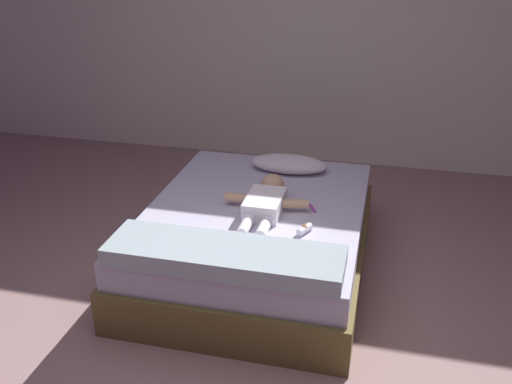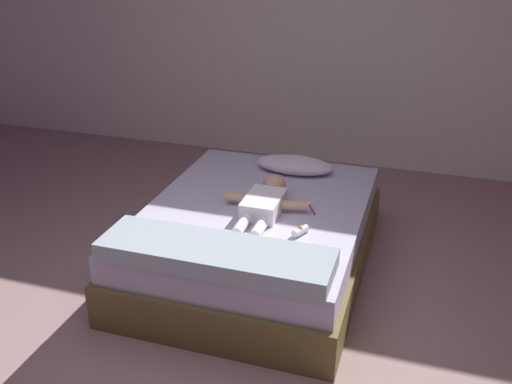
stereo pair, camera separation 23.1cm
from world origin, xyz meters
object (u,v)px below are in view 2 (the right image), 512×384
bed (256,238)px  toothbrush (311,208)px  pillow (294,165)px  baby (265,201)px  baby_bottle (300,231)px

bed → toothbrush: toothbrush is taller
pillow → toothbrush: pillow is taller
baby → baby_bottle: size_ratio=5.72×
baby → baby_bottle: (0.28, -0.24, -0.03)m
pillow → toothbrush: size_ratio=4.21×
toothbrush → baby_bottle: size_ratio=1.13×
baby → baby_bottle: 0.38m
baby → baby_bottle: bearing=-40.5°
toothbrush → pillow: bearing=114.4°
baby → baby_bottle: baby is taller
bed → pillow: 0.69m
baby → pillow: bearing=87.9°
baby → toothbrush: 0.29m
baby_bottle → baby: bearing=139.5°
baby → toothbrush: (0.27, 0.09, -0.05)m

